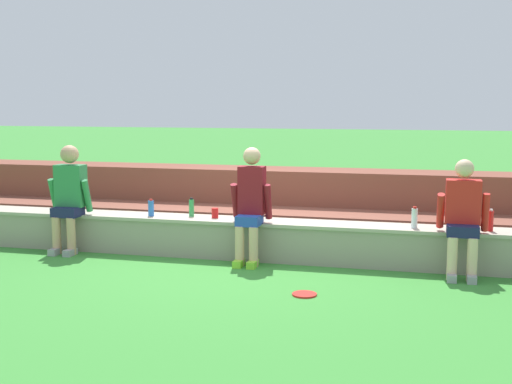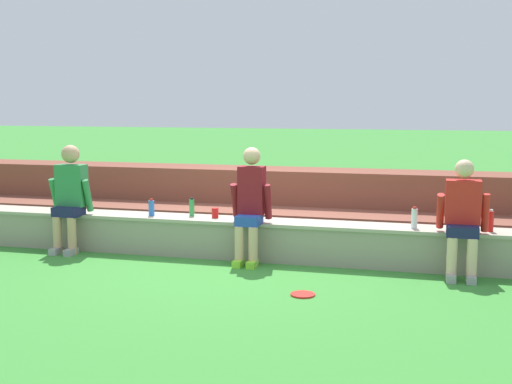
{
  "view_description": "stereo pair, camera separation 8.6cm",
  "coord_description": "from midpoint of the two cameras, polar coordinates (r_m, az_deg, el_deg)",
  "views": [
    {
      "loc": [
        2.17,
        -7.53,
        1.9
      ],
      "look_at": [
        0.17,
        0.22,
        0.82
      ],
      "focal_mm": 46.76,
      "sensor_mm": 36.0,
      "label": 1
    },
    {
      "loc": [
        2.25,
        -7.51,
        1.9
      ],
      "look_at": [
        0.17,
        0.22,
        0.82
      ],
      "focal_mm": 46.76,
      "sensor_mm": 36.0,
      "label": 2
    }
  ],
  "objects": [
    {
      "name": "water_bottle_mid_right",
      "position": [
        7.8,
        13.09,
        -2.17
      ],
      "size": [
        0.07,
        0.07,
        0.25
      ],
      "color": "silver",
      "rests_on": "stone_seating_wall"
    },
    {
      "name": "person_far_left",
      "position": [
        8.79,
        -15.98,
        -0.23
      ],
      "size": [
        0.55,
        0.47,
        1.36
      ],
      "color": "tan",
      "rests_on": "ground"
    },
    {
      "name": "water_bottle_near_left",
      "position": [
        7.85,
        19.14,
        -2.33
      ],
      "size": [
        0.06,
        0.06,
        0.25
      ],
      "color": "red",
      "rests_on": "stone_seating_wall"
    },
    {
      "name": "frisbee",
      "position": [
        6.7,
        3.8,
        -8.73
      ],
      "size": [
        0.25,
        0.25,
        0.02
      ],
      "primitive_type": "cylinder",
      "color": "red",
      "rests_on": "ground"
    },
    {
      "name": "person_center",
      "position": [
        7.58,
        16.98,
        -1.91
      ],
      "size": [
        0.55,
        0.52,
        1.29
      ],
      "color": "beige",
      "rests_on": "ground"
    },
    {
      "name": "plastic_cup_right_end",
      "position": [
        8.28,
        -3.83,
        -1.81
      ],
      "size": [
        0.08,
        0.08,
        0.12
      ],
      "primitive_type": "cylinder",
      "color": "red",
      "rests_on": "stone_seating_wall"
    },
    {
      "name": "ground_plane",
      "position": [
        8.06,
        -1.91,
        -5.96
      ],
      "size": [
        80.0,
        80.0,
        0.0
      ],
      "primitive_type": "plane",
      "color": "#388433"
    },
    {
      "name": "water_bottle_near_right",
      "position": [
        8.51,
        -9.25,
        -1.36
      ],
      "size": [
        0.07,
        0.07,
        0.22
      ],
      "color": "blue",
      "rests_on": "stone_seating_wall"
    },
    {
      "name": "stone_seating_wall",
      "position": [
        8.22,
        -1.48,
        -3.88
      ],
      "size": [
        7.5,
        0.48,
        0.48
      ],
      "color": "gray",
      "rests_on": "ground"
    },
    {
      "name": "person_left_of_center",
      "position": [
        7.86,
        -0.79,
        -0.96
      ],
      "size": [
        0.48,
        0.5,
        1.38
      ],
      "color": "#DBAD89",
      "rests_on": "ground"
    },
    {
      "name": "brick_bleachers",
      "position": [
        9.38,
        0.62,
        -1.52
      ],
      "size": [
        11.25,
        1.51,
        0.96
      ],
      "color": "brown",
      "rests_on": "ground"
    },
    {
      "name": "water_bottle_center_gap",
      "position": [
        8.42,
        -5.83,
        -1.34
      ],
      "size": [
        0.06,
        0.06,
        0.24
      ],
      "color": "green",
      "rests_on": "stone_seating_wall"
    }
  ]
}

